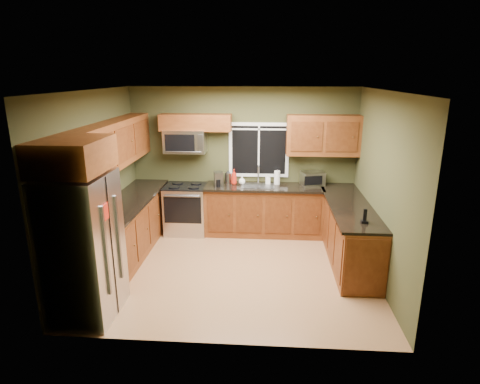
# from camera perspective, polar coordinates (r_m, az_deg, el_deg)

# --- Properties ---
(floor) EXTENTS (4.20, 4.20, 0.00)m
(floor) POSITION_cam_1_polar(r_m,az_deg,el_deg) (6.35, -0.69, -10.91)
(floor) COLOR #996943
(floor) RESTS_ON ground
(ceiling) EXTENTS (4.20, 4.20, 0.00)m
(ceiling) POSITION_cam_1_polar(r_m,az_deg,el_deg) (5.64, -0.78, 14.25)
(ceiling) COLOR white
(ceiling) RESTS_ON back_wall
(back_wall) EXTENTS (4.20, 0.00, 4.20)m
(back_wall) POSITION_cam_1_polar(r_m,az_deg,el_deg) (7.59, 0.40, 4.55)
(back_wall) COLOR #3A3B1F
(back_wall) RESTS_ON ground
(front_wall) EXTENTS (4.20, 0.00, 4.20)m
(front_wall) POSITION_cam_1_polar(r_m,az_deg,el_deg) (4.15, -2.81, -5.74)
(front_wall) COLOR #3A3B1F
(front_wall) RESTS_ON ground
(left_wall) EXTENTS (0.00, 3.60, 3.60)m
(left_wall) POSITION_cam_1_polar(r_m,az_deg,el_deg) (6.37, -19.91, 1.22)
(left_wall) COLOR #3A3B1F
(left_wall) RESTS_ON ground
(right_wall) EXTENTS (0.00, 3.60, 3.60)m
(right_wall) POSITION_cam_1_polar(r_m,az_deg,el_deg) (6.05, 19.50, 0.49)
(right_wall) COLOR #3A3B1F
(right_wall) RESTS_ON ground
(window) EXTENTS (1.12, 0.03, 1.02)m
(window) POSITION_cam_1_polar(r_m,az_deg,el_deg) (7.52, 2.69, 6.00)
(window) COLOR white
(window) RESTS_ON back_wall
(base_cabinets_left) EXTENTS (0.60, 2.65, 0.90)m
(base_cabinets_left) POSITION_cam_1_polar(r_m,az_deg,el_deg) (6.95, -15.37, -4.94)
(base_cabinets_left) COLOR brown
(base_cabinets_left) RESTS_ON ground
(countertop_left) EXTENTS (0.65, 2.65, 0.04)m
(countertop_left) POSITION_cam_1_polar(r_m,az_deg,el_deg) (6.79, -15.47, -1.25)
(countertop_left) COLOR black
(countertop_left) RESTS_ON base_cabinets_left
(base_cabinets_back) EXTENTS (2.17, 0.60, 0.90)m
(base_cabinets_back) POSITION_cam_1_polar(r_m,az_deg,el_deg) (7.53, 3.40, -2.69)
(base_cabinets_back) COLOR brown
(base_cabinets_back) RESTS_ON ground
(countertop_back) EXTENTS (2.17, 0.65, 0.04)m
(countertop_back) POSITION_cam_1_polar(r_m,az_deg,el_deg) (7.37, 3.46, 0.70)
(countertop_back) COLOR black
(countertop_back) RESTS_ON base_cabinets_back
(base_cabinets_peninsula) EXTENTS (0.60, 2.52, 0.90)m
(base_cabinets_peninsula) POSITION_cam_1_polar(r_m,az_deg,el_deg) (6.76, 15.15, -5.53)
(base_cabinets_peninsula) COLOR brown
(base_cabinets_peninsula) RESTS_ON ground
(countertop_peninsula) EXTENTS (0.65, 2.50, 0.04)m
(countertop_peninsula) POSITION_cam_1_polar(r_m,az_deg,el_deg) (6.61, 15.22, -1.72)
(countertop_peninsula) COLOR black
(countertop_peninsula) RESTS_ON base_cabinets_peninsula
(upper_cabinets_left) EXTENTS (0.33, 2.65, 0.72)m
(upper_cabinets_left) POSITION_cam_1_polar(r_m,az_deg,el_deg) (6.63, -17.40, 6.55)
(upper_cabinets_left) COLOR brown
(upper_cabinets_left) RESTS_ON left_wall
(upper_cabinets_back_left) EXTENTS (1.30, 0.33, 0.30)m
(upper_cabinets_back_left) POSITION_cam_1_polar(r_m,az_deg,el_deg) (7.42, -6.33, 9.81)
(upper_cabinets_back_left) COLOR brown
(upper_cabinets_back_left) RESTS_ON back_wall
(upper_cabinets_back_right) EXTENTS (1.30, 0.33, 0.72)m
(upper_cabinets_back_right) POSITION_cam_1_polar(r_m,az_deg,el_deg) (7.39, 11.73, 7.90)
(upper_cabinets_back_right) COLOR brown
(upper_cabinets_back_right) RESTS_ON back_wall
(upper_cabinet_over_fridge) EXTENTS (0.72, 0.90, 0.38)m
(upper_cabinet_over_fridge) POSITION_cam_1_polar(r_m,az_deg,el_deg) (4.93, -22.78, 4.81)
(upper_cabinet_over_fridge) COLOR brown
(upper_cabinet_over_fridge) RESTS_ON left_wall
(refrigerator) EXTENTS (0.74, 0.90, 1.80)m
(refrigerator) POSITION_cam_1_polar(r_m,az_deg,el_deg) (5.25, -21.41, -7.33)
(refrigerator) COLOR #B7B7BC
(refrigerator) RESTS_ON ground
(range) EXTENTS (0.76, 0.69, 0.94)m
(range) POSITION_cam_1_polar(r_m,az_deg,el_deg) (7.65, -7.65, -2.36)
(range) COLOR #B7B7BC
(range) RESTS_ON ground
(microwave) EXTENTS (0.76, 0.41, 0.42)m
(microwave) POSITION_cam_1_polar(r_m,az_deg,el_deg) (7.47, -7.81, 7.17)
(microwave) COLOR #B7B7BC
(microwave) RESTS_ON back_wall
(sink) EXTENTS (0.60, 0.42, 0.36)m
(sink) POSITION_cam_1_polar(r_m,az_deg,el_deg) (7.38, 2.57, 1.00)
(sink) COLOR slate
(sink) RESTS_ON countertop_back
(toaster_oven) EXTENTS (0.46, 0.40, 0.25)m
(toaster_oven) POSITION_cam_1_polar(r_m,az_deg,el_deg) (7.51, 10.28, 1.91)
(toaster_oven) COLOR #B7B7BC
(toaster_oven) RESTS_ON countertop_back
(coffee_maker) EXTENTS (0.20, 0.24, 0.26)m
(coffee_maker) POSITION_cam_1_polar(r_m,az_deg,el_deg) (7.33, -3.07, 1.79)
(coffee_maker) COLOR slate
(coffee_maker) RESTS_ON countertop_back
(kettle) EXTENTS (0.17, 0.17, 0.24)m
(kettle) POSITION_cam_1_polar(r_m,az_deg,el_deg) (7.54, -1.71, 2.13)
(kettle) COLOR #B7B7BC
(kettle) RESTS_ON countertop_back
(paper_towel_roll) EXTENTS (0.12, 0.12, 0.28)m
(paper_towel_roll) POSITION_cam_1_polar(r_m,az_deg,el_deg) (7.47, 5.29, 2.06)
(paper_towel_roll) COLOR white
(paper_towel_roll) RESTS_ON countertop_back
(soap_bottle_a) EXTENTS (0.13, 0.13, 0.28)m
(soap_bottle_a) POSITION_cam_1_polar(r_m,az_deg,el_deg) (7.45, -0.86, 2.19)
(soap_bottle_a) COLOR red
(soap_bottle_a) RESTS_ON countertop_back
(soap_bottle_b) EXTENTS (0.09, 0.09, 0.18)m
(soap_bottle_b) POSITION_cam_1_polar(r_m,az_deg,el_deg) (7.48, 3.98, 1.83)
(soap_bottle_b) COLOR white
(soap_bottle_b) RESTS_ON countertop_back
(soap_bottle_c) EXTENTS (0.14, 0.14, 0.16)m
(soap_bottle_c) POSITION_cam_1_polar(r_m,az_deg,el_deg) (7.44, 0.28, 1.69)
(soap_bottle_c) COLOR white
(soap_bottle_c) RESTS_ON countertop_back
(cordless_phone) EXTENTS (0.09, 0.09, 0.20)m
(cordless_phone) POSITION_cam_1_polar(r_m,az_deg,el_deg) (5.79, 17.31, -3.66)
(cordless_phone) COLOR black
(cordless_phone) RESTS_ON countertop_peninsula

